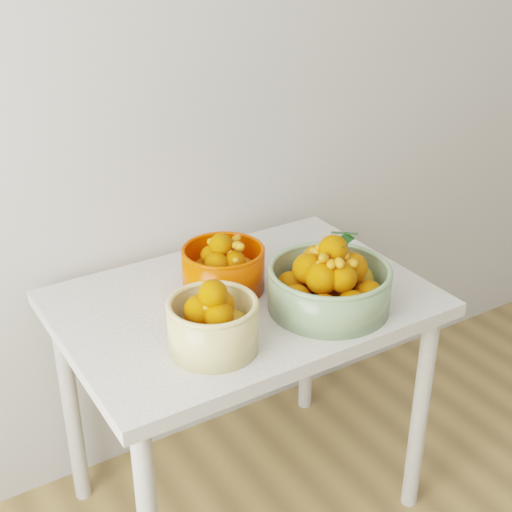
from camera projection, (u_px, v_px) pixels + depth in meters
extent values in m
cube|color=beige|center=(216.00, 47.00, 2.07)|extent=(4.00, 0.04, 2.70)
cube|color=silver|center=(243.00, 303.00, 1.98)|extent=(1.00, 0.70, 0.04)
cylinder|color=silver|center=(420.00, 414.00, 2.13)|extent=(0.05, 0.05, 0.71)
cylinder|color=silver|center=(71.00, 407.00, 2.16)|extent=(0.05, 0.05, 0.71)
cylinder|color=silver|center=(308.00, 326.00, 2.57)|extent=(0.05, 0.05, 0.71)
cylinder|color=#DEC47B|center=(213.00, 326.00, 1.72)|extent=(0.24, 0.24, 0.13)
torus|color=#DEC47B|center=(212.00, 304.00, 1.69)|extent=(0.24, 0.24, 0.02)
sphere|color=#D1660C|center=(233.00, 324.00, 1.75)|extent=(0.07, 0.07, 0.07)
sphere|color=#D1660C|center=(209.00, 319.00, 1.77)|extent=(0.07, 0.07, 0.07)
sphere|color=#F06701|center=(190.00, 330.00, 1.73)|extent=(0.07, 0.07, 0.07)
sphere|color=#F06701|center=(204.00, 343.00, 1.68)|extent=(0.07, 0.07, 0.07)
sphere|color=#F06701|center=(230.00, 339.00, 1.69)|extent=(0.07, 0.07, 0.07)
sphere|color=#F06701|center=(213.00, 331.00, 1.72)|extent=(0.07, 0.07, 0.07)
sphere|color=#F06701|center=(220.00, 305.00, 1.72)|extent=(0.07, 0.07, 0.07)
sphere|color=#F06701|center=(200.00, 310.00, 1.70)|extent=(0.08, 0.08, 0.08)
sphere|color=#F06701|center=(219.00, 316.00, 1.67)|extent=(0.07, 0.07, 0.07)
sphere|color=#F06701|center=(213.00, 294.00, 1.67)|extent=(0.07, 0.07, 0.07)
ellipsoid|color=orange|center=(211.00, 291.00, 1.69)|extent=(0.04, 0.05, 0.04)
ellipsoid|color=orange|center=(203.00, 304.00, 1.68)|extent=(0.04, 0.03, 0.04)
ellipsoid|color=orange|center=(210.00, 300.00, 1.68)|extent=(0.05, 0.04, 0.03)
ellipsoid|color=orange|center=(211.00, 296.00, 1.70)|extent=(0.04, 0.04, 0.03)
ellipsoid|color=orange|center=(206.00, 286.00, 1.69)|extent=(0.03, 0.04, 0.04)
ellipsoid|color=orange|center=(208.00, 306.00, 1.67)|extent=(0.04, 0.05, 0.03)
ellipsoid|color=orange|center=(203.00, 304.00, 1.68)|extent=(0.04, 0.03, 0.04)
cylinder|color=gray|center=(329.00, 289.00, 1.90)|extent=(0.42, 0.42, 0.11)
torus|color=gray|center=(330.00, 270.00, 1.87)|extent=(0.42, 0.42, 0.02)
sphere|color=#D1660C|center=(360.00, 280.00, 1.94)|extent=(0.08, 0.08, 0.08)
sphere|color=#F06701|center=(336.00, 272.00, 1.99)|extent=(0.08, 0.08, 0.08)
sphere|color=#F06701|center=(306.00, 274.00, 1.98)|extent=(0.08, 0.08, 0.08)
sphere|color=#F06701|center=(290.00, 285.00, 1.92)|extent=(0.08, 0.08, 0.08)
sphere|color=#F06701|center=(297.00, 300.00, 1.85)|extent=(0.08, 0.08, 0.08)
sphere|color=#F06701|center=(324.00, 309.00, 1.81)|extent=(0.08, 0.08, 0.08)
sphere|color=#F06701|center=(352.00, 307.00, 1.82)|extent=(0.09, 0.09, 0.09)
sphere|color=#F06701|center=(368.00, 295.00, 1.87)|extent=(0.08, 0.08, 0.08)
sphere|color=#F06701|center=(329.00, 290.00, 1.90)|extent=(0.08, 0.08, 0.08)
sphere|color=#F06701|center=(338.00, 259.00, 1.91)|extent=(0.08, 0.08, 0.08)
sphere|color=#F06701|center=(317.00, 260.00, 1.91)|extent=(0.08, 0.08, 0.08)
sphere|color=#F06701|center=(308.00, 268.00, 1.87)|extent=(0.08, 0.08, 0.08)
sphere|color=#F06701|center=(322.00, 278.00, 1.82)|extent=(0.09, 0.09, 0.09)
sphere|color=#F06701|center=(342.00, 278.00, 1.82)|extent=(0.08, 0.08, 0.08)
sphere|color=#F06701|center=(352.00, 268.00, 1.87)|extent=(0.08, 0.08, 0.08)
sphere|color=#F06701|center=(333.00, 250.00, 1.85)|extent=(0.08, 0.08, 0.08)
ellipsoid|color=orange|center=(342.00, 258.00, 1.87)|extent=(0.05, 0.04, 0.04)
ellipsoid|color=orange|center=(346.00, 259.00, 1.86)|extent=(0.05, 0.04, 0.04)
ellipsoid|color=orange|center=(324.00, 258.00, 1.80)|extent=(0.05, 0.05, 0.04)
ellipsoid|color=orange|center=(334.00, 246.00, 1.84)|extent=(0.05, 0.04, 0.04)
ellipsoid|color=orange|center=(321.00, 265.00, 1.82)|extent=(0.05, 0.04, 0.04)
ellipsoid|color=orange|center=(331.00, 264.00, 1.80)|extent=(0.04, 0.05, 0.03)
ellipsoid|color=orange|center=(316.00, 252.00, 1.87)|extent=(0.04, 0.05, 0.03)
ellipsoid|color=orange|center=(343.00, 255.00, 1.85)|extent=(0.05, 0.05, 0.04)
ellipsoid|color=orange|center=(330.00, 254.00, 1.85)|extent=(0.04, 0.05, 0.04)
ellipsoid|color=orange|center=(309.00, 257.00, 1.87)|extent=(0.05, 0.05, 0.04)
ellipsoid|color=orange|center=(322.00, 248.00, 1.85)|extent=(0.05, 0.05, 0.03)
ellipsoid|color=orange|center=(352.00, 264.00, 1.82)|extent=(0.04, 0.05, 0.04)
ellipsoid|color=orange|center=(340.00, 263.00, 1.79)|extent=(0.04, 0.05, 0.03)
ellipsoid|color=orange|center=(343.00, 256.00, 1.84)|extent=(0.05, 0.05, 0.04)
cylinder|color=#EC3400|center=(223.00, 269.00, 1.99)|extent=(0.28, 0.28, 0.12)
torus|color=#EC3400|center=(223.00, 250.00, 1.96)|extent=(0.28, 0.28, 0.01)
sphere|color=#D1660C|center=(244.00, 268.00, 2.03)|extent=(0.06, 0.06, 0.06)
sphere|color=#F06701|center=(224.00, 264.00, 2.06)|extent=(0.07, 0.07, 0.07)
sphere|color=#F06701|center=(203.00, 269.00, 2.03)|extent=(0.06, 0.06, 0.06)
sphere|color=#F06701|center=(202.00, 282.00, 1.96)|extent=(0.07, 0.07, 0.07)
sphere|color=#F06701|center=(223.00, 287.00, 1.93)|extent=(0.06, 0.06, 0.06)
sphere|color=#F06701|center=(245.00, 280.00, 1.97)|extent=(0.07, 0.07, 0.07)
sphere|color=#F06701|center=(224.00, 275.00, 2.00)|extent=(0.06, 0.06, 0.06)
sphere|color=#F06701|center=(230.00, 253.00, 2.00)|extent=(0.06, 0.06, 0.06)
sphere|color=#F06701|center=(211.00, 256.00, 1.99)|extent=(0.06, 0.06, 0.06)
sphere|color=#F06701|center=(217.00, 264.00, 1.94)|extent=(0.07, 0.07, 0.07)
sphere|color=#F06701|center=(235.00, 262.00, 1.96)|extent=(0.06, 0.06, 0.06)
sphere|color=#F06701|center=(221.00, 245.00, 1.96)|extent=(0.06, 0.06, 0.06)
ellipsoid|color=orange|center=(224.00, 239.00, 1.98)|extent=(0.04, 0.04, 0.03)
ellipsoid|color=orange|center=(235.00, 260.00, 1.93)|extent=(0.03, 0.04, 0.03)
ellipsoid|color=orange|center=(229.00, 252.00, 1.96)|extent=(0.04, 0.04, 0.03)
ellipsoid|color=orange|center=(239.00, 246.00, 1.93)|extent=(0.04, 0.04, 0.03)
ellipsoid|color=orange|center=(239.00, 249.00, 1.97)|extent=(0.04, 0.03, 0.03)
ellipsoid|color=orange|center=(216.00, 249.00, 1.96)|extent=(0.04, 0.04, 0.03)
ellipsoid|color=orange|center=(211.00, 242.00, 1.98)|extent=(0.03, 0.04, 0.03)
ellipsoid|color=orange|center=(222.00, 244.00, 1.98)|extent=(0.04, 0.04, 0.04)
ellipsoid|color=orange|center=(236.00, 239.00, 1.98)|extent=(0.04, 0.03, 0.03)
ellipsoid|color=orange|center=(220.00, 247.00, 1.94)|extent=(0.04, 0.04, 0.03)
ellipsoid|color=orange|center=(230.00, 249.00, 1.99)|extent=(0.04, 0.03, 0.03)
ellipsoid|color=orange|center=(222.00, 244.00, 1.95)|extent=(0.04, 0.03, 0.03)
ellipsoid|color=orange|center=(237.00, 245.00, 1.95)|extent=(0.04, 0.04, 0.03)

